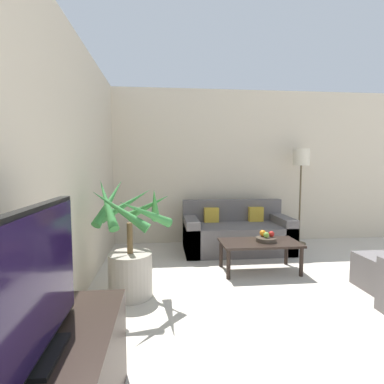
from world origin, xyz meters
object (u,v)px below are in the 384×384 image
Objects in this scene: sofa_loveseat at (236,234)px; apple_green at (266,235)px; orange_fruit at (263,233)px; floor_lamp at (301,165)px; fruit_bowl at (266,240)px; coffee_table at (260,245)px; television at (35,285)px; apple_red at (271,234)px; potted_palm at (130,253)px.

sofa_loveseat is 1.01m from apple_green.
apple_green is (0.15, -0.98, 0.20)m from sofa_loveseat.
sofa_loveseat reaches higher than orange_fruit.
floor_lamp is 1.86m from apple_green.
sofa_loveseat reaches higher than fruit_bowl.
sofa_loveseat is 19.99× the size of orange_fruit.
fruit_bowl is at bearing -81.20° from sofa_loveseat.
coffee_table is at bearing -133.14° from orange_fruit.
floor_lamp is (2.90, 3.69, 0.48)m from television.
orange_fruit is at bearing -132.38° from floor_lamp.
television is 3.09m from coffee_table.
apple_green is 0.89× the size of orange_fruit.
sofa_loveseat is 6.43× the size of fruit_bowl.
floor_lamp is at bearing 12.67° from sofa_loveseat.
sofa_loveseat is 22.01× the size of apple_red.
fruit_bowl is at bearing 86.38° from apple_green.
potted_palm reaches higher than orange_fruit.
apple_red reaches higher than apple_green.
sofa_loveseat is at bearing -167.33° from floor_lamp.
potted_palm is 3.39m from floor_lamp.
sofa_loveseat reaches higher than apple_red.
coffee_table is at bearing 168.28° from apple_green.
coffee_table is 0.17m from orange_fruit.
sofa_loveseat reaches higher than apple_green.
fruit_bowl is 0.11m from apple_red.
apple_red is 0.91× the size of orange_fruit.
floor_lamp is at bearing 47.58° from coffee_table.
sofa_loveseat is 1.64m from floor_lamp.
potted_palm is 0.76× the size of floor_lamp.
orange_fruit is (-1.06, -1.16, -0.89)m from floor_lamp.
television is 11.36× the size of apple_red.
television reaches higher than coffee_table.
coffee_table is (1.78, 2.46, -0.56)m from television.
coffee_table is 0.16m from apple_green.
potted_palm is 1.86m from apple_red.
fruit_bowl is 3.50× the size of apple_green.
television is 11.62× the size of apple_green.
potted_palm is 0.75× the size of sofa_loveseat.
apple_red is (1.94, 2.48, -0.42)m from television.
floor_lamp is 1.81m from orange_fruit.
apple_red reaches higher than coffee_table.
sofa_loveseat is (1.52, 1.56, -0.19)m from potted_palm.
floor_lamp reaches higher than apple_red.
floor_lamp is at bearing 49.80° from fruit_bowl.
apple_green is (0.08, -0.02, 0.14)m from coffee_table.
floor_lamp is 6.33× the size of fruit_bowl.
sofa_loveseat is 1.01× the size of floor_lamp.
coffee_table is 13.57× the size of apple_green.
fruit_bowl is at bearing 19.46° from potted_palm.
sofa_loveseat is at bearing 45.58° from potted_palm.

